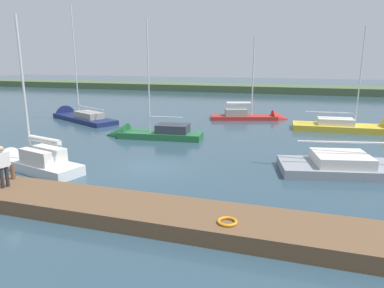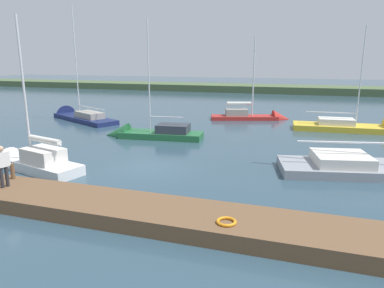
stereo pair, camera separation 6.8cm
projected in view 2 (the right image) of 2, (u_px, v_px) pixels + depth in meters
name	position (u px, v px, depth m)	size (l,w,h in m)	color
ground_plane	(148.00, 167.00, 19.05)	(200.00, 200.00, 0.00)	#2D4756
far_shoreline	(260.00, 92.00, 64.23)	(180.00, 8.00, 2.40)	#4C603D
dock_pier	(83.00, 204.00, 13.48)	(27.70, 2.47, 0.58)	brown
mooring_post_near	(13.00, 171.00, 15.37)	(0.18, 0.18, 0.71)	brown
life_ring_buoy	(226.00, 222.00, 11.24)	(0.66, 0.66, 0.10)	orange
sailboat_behind_pier	(147.00, 135.00, 26.31)	(7.63, 2.71, 9.44)	#236638
sailboat_near_dock	(256.00, 118.00, 34.34)	(7.85, 4.01, 8.68)	#B22823
sailboat_outer_mooring	(76.00, 118.00, 34.67)	(9.94, 6.50, 11.70)	navy
sailboat_far_right	(363.00, 131.00, 28.54)	(9.41, 2.98, 9.49)	gold
sailboat_far_left	(28.00, 163.00, 18.91)	(7.02, 3.33, 8.62)	white
person_on_dock	(2.00, 163.00, 14.22)	(0.35, 0.63, 1.75)	#28282D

